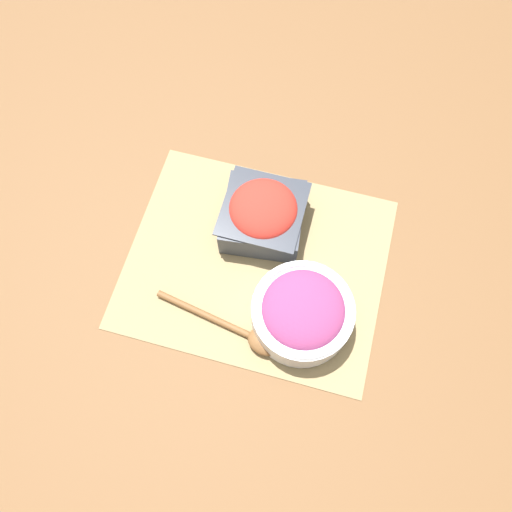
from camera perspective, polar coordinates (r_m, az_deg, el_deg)
The scene contains 5 objects.
ground_plane at distance 0.95m, azimuth 0.00°, elevation -0.78°, with size 3.00×3.00×0.00m, color brown.
placemat at distance 0.95m, azimuth 0.00°, elevation -0.73°, with size 0.48×0.40×0.00m.
tomato_bowl at distance 0.94m, azimuth 0.82°, elevation 4.85°, with size 0.16×0.16×0.09m.
onion_bowl at distance 0.88m, azimuth 5.32°, elevation -6.42°, with size 0.18×0.18×0.09m.
wooden_spoon at distance 0.90m, azimuth -0.75°, elevation -8.98°, with size 0.25×0.07×0.03m.
Camera 1 is at (0.09, -0.34, 0.89)m, focal length 35.00 mm.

